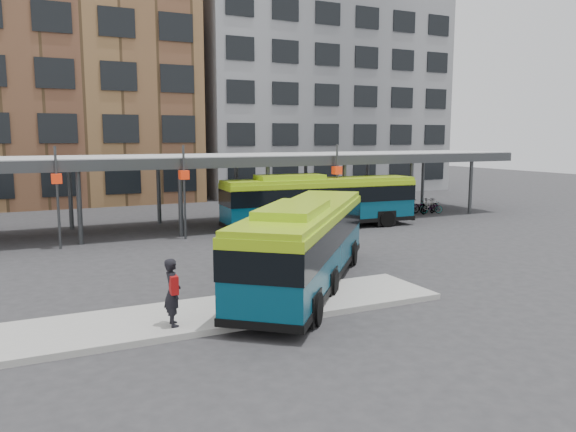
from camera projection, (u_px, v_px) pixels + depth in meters
name	position (u px, v px, depth m)	size (l,w,h in m)	color
ground	(330.00, 274.00, 21.55)	(120.00, 120.00, 0.00)	#28282B
boarding_island	(220.00, 313.00, 16.50)	(14.00, 3.00, 0.18)	gray
canopy	(219.00, 160.00, 32.45)	(40.00, 6.53, 4.80)	#999B9E
building_brick	(19.00, 63.00, 44.23)	(26.00, 14.00, 22.00)	brown
building_grey	(310.00, 88.00, 55.56)	(24.00, 14.00, 20.00)	slate
bus_front	(306.00, 241.00, 19.46)	(9.08, 10.18, 3.11)	#073C53
bus_rear	(319.00, 200.00, 32.09)	(11.45, 3.09, 3.12)	#073C53
pedestrian	(173.00, 292.00, 15.01)	(0.47, 0.70, 1.84)	black
bike_rack	(411.00, 207.00, 38.01)	(5.59, 1.51, 1.05)	slate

